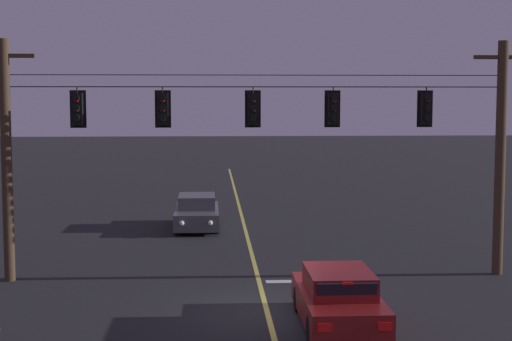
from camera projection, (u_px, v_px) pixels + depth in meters
ground_plane at (267, 311)px, 20.12m from camera, size 180.00×180.00×0.00m
lane_centre_stripe at (248, 241)px, 29.89m from camera, size 0.14×60.00×0.01m
stop_bar_paint at (322, 281)px, 23.44m from camera, size 3.40×0.36×0.01m
signal_span_assembly at (258, 155)px, 23.57m from camera, size 16.72×0.32×7.19m
traffic_light_leftmost at (77, 109)px, 23.11m from camera, size 0.48×0.41×1.22m
traffic_light_left_inner at (163, 109)px, 23.26m from camera, size 0.48×0.41×1.22m
traffic_light_centre at (253, 109)px, 23.41m from camera, size 0.48×0.41×1.22m
traffic_light_right_inner at (333, 109)px, 23.56m from camera, size 0.48×0.41×1.22m
traffic_light_rightmost at (426, 109)px, 23.72m from camera, size 0.48×0.41×1.22m
car_waiting_near_lane at (338, 300)px, 18.78m from camera, size 1.80×4.33×1.39m
car_oncoming_lead at (197, 213)px, 32.84m from camera, size 1.80×4.42×1.39m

